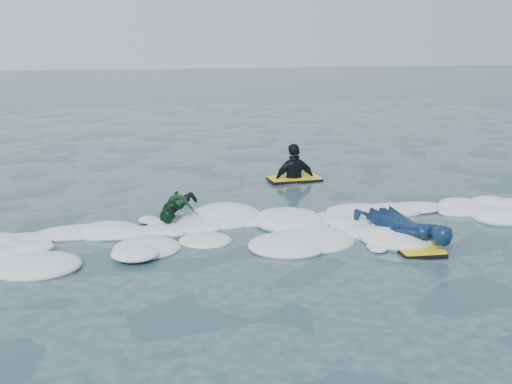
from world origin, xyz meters
TOP-DOWN VIEW (x-y plane):
  - ground at (0.00, 0.00)m, footprint 120.00×120.00m
  - foam_band at (0.00, 1.03)m, footprint 12.00×3.10m
  - prone_woman_unit at (2.79, 0.07)m, footprint 1.13×1.80m
  - prone_child_unit at (-0.24, 1.94)m, footprint 1.00×1.29m
  - waiting_rider_unit at (2.54, 4.47)m, footprint 1.10×0.62m

SIDE VIEW (x-z plane):
  - waiting_rider_unit at x=2.54m, z-range -0.84..0.80m
  - ground at x=0.00m, z-range 0.00..0.00m
  - foam_band at x=0.00m, z-range -0.15..0.15m
  - prone_woman_unit at x=2.79m, z-range 0.01..0.45m
  - prone_child_unit at x=-0.24m, z-range 0.00..0.45m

